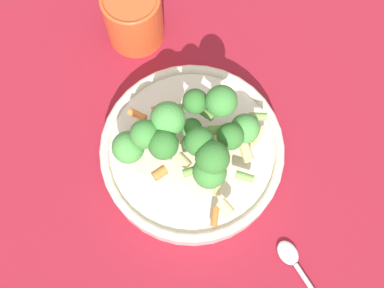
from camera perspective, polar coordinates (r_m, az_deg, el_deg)
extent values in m
plane|color=maroon|center=(0.79, 0.00, -1.35)|extent=(3.00, 3.00, 0.00)
cylinder|color=beige|center=(0.77, 0.00, -0.97)|extent=(0.26, 0.26, 0.04)
torus|color=beige|center=(0.75, 0.00, -0.57)|extent=(0.26, 0.26, 0.01)
cylinder|color=#8CB766|center=(0.75, 5.49, 1.04)|extent=(0.01, 0.01, 0.01)
sphere|color=#479342|center=(0.72, 5.67, 1.66)|extent=(0.04, 0.04, 0.04)
cylinder|color=#8CB766|center=(0.70, 1.03, -0.18)|extent=(0.01, 0.01, 0.02)
sphere|color=#33722D|center=(0.67, 1.06, 0.46)|extent=(0.04, 0.04, 0.04)
cylinder|color=#8CB766|center=(0.71, 3.04, 3.72)|extent=(0.01, 0.01, 0.02)
sphere|color=#3D8438|center=(0.69, 3.16, 4.60)|extent=(0.04, 0.04, 0.04)
cylinder|color=#8CB766|center=(0.69, 2.44, -1.92)|extent=(0.02, 0.02, 0.02)
sphere|color=#33722D|center=(0.66, 2.53, -1.28)|extent=(0.04, 0.04, 0.04)
cylinder|color=#8CB766|center=(0.70, -4.95, 0.45)|extent=(0.01, 0.01, 0.01)
sphere|color=#3D8438|center=(0.68, -5.11, 1.05)|extent=(0.04, 0.04, 0.04)
cylinder|color=#8CB766|center=(0.73, -6.56, -1.03)|extent=(0.02, 0.02, 0.02)
sphere|color=#479342|center=(0.70, -6.82, -0.35)|extent=(0.04, 0.04, 0.04)
cylinder|color=#8CB766|center=(0.74, -0.04, 1.17)|extent=(0.01, 0.01, 0.01)
sphere|color=#479342|center=(0.72, -0.04, 1.67)|extent=(0.03, 0.03, 0.03)
cylinder|color=#8CB766|center=(0.71, -2.49, 1.84)|extent=(0.02, 0.02, 0.02)
sphere|color=#479342|center=(0.68, -2.60, 2.70)|extent=(0.05, 0.05, 0.05)
cylinder|color=#8CB766|center=(0.70, -2.98, -0.65)|extent=(0.01, 0.01, 0.01)
sphere|color=#33722D|center=(0.67, -3.08, -0.07)|extent=(0.04, 0.04, 0.04)
cylinder|color=#8CB766|center=(0.70, 1.83, -3.56)|extent=(0.02, 0.02, 0.02)
sphere|color=#3D8438|center=(0.68, 1.90, -2.98)|extent=(0.04, 0.04, 0.04)
cylinder|color=#8CB766|center=(0.73, 3.98, 0.20)|extent=(0.01, 0.01, 0.02)
sphere|color=#33722D|center=(0.70, 4.12, 0.82)|extent=(0.04, 0.04, 0.04)
cylinder|color=#8CB766|center=(0.72, 0.34, 3.89)|extent=(0.01, 0.01, 0.02)
sphere|color=#33722D|center=(0.70, 0.35, 4.57)|extent=(0.03, 0.03, 0.03)
cylinder|color=#8CB766|center=(0.74, 0.48, -0.34)|extent=(0.01, 0.01, 0.01)
sphere|color=#33722D|center=(0.72, 0.49, 0.06)|extent=(0.03, 0.03, 0.03)
cylinder|color=#729E4C|center=(0.73, -2.89, -1.05)|extent=(0.02, 0.02, 0.01)
cylinder|color=beige|center=(0.72, 2.72, -4.57)|extent=(0.02, 0.03, 0.01)
cylinder|color=#729E4C|center=(0.72, 2.77, 1.48)|extent=(0.03, 0.03, 0.01)
cylinder|color=#729E4C|center=(0.71, -3.05, -0.52)|extent=(0.03, 0.01, 0.01)
cylinder|color=beige|center=(0.70, 3.60, -6.75)|extent=(0.02, 0.02, 0.01)
cylinder|color=orange|center=(0.72, 2.45, -7.74)|extent=(0.02, 0.02, 0.01)
cylinder|color=#729E4C|center=(0.72, 5.62, -3.49)|extent=(0.02, 0.03, 0.01)
cylinder|color=orange|center=(0.73, -5.84, 3.12)|extent=(0.02, 0.03, 0.01)
cylinder|color=#729E4C|center=(0.74, 7.03, 2.93)|extent=(0.03, 0.02, 0.01)
cylinder|color=#729E4C|center=(0.73, -1.32, 3.36)|extent=(0.02, 0.02, 0.01)
cylinder|color=orange|center=(0.73, 3.37, 0.01)|extent=(0.02, 0.02, 0.01)
cylinder|color=#729E4C|center=(0.72, 1.62, 3.23)|extent=(0.02, 0.02, 0.01)
cylinder|color=orange|center=(0.69, 1.66, -2.39)|extent=(0.02, 0.02, 0.01)
cylinder|color=#729E4C|center=(0.70, -0.02, -2.89)|extent=(0.03, 0.02, 0.01)
cylinder|color=beige|center=(0.73, 5.81, -0.85)|extent=(0.02, 0.03, 0.01)
cylinder|color=orange|center=(0.69, -3.46, -3.10)|extent=(0.02, 0.01, 0.01)
cylinder|color=beige|center=(0.75, 7.12, 0.84)|extent=(0.03, 0.02, 0.01)
cylinder|color=orange|center=(0.74, -3.33, 3.65)|extent=(0.03, 0.02, 0.01)
cylinder|color=beige|center=(0.74, -3.12, 1.56)|extent=(0.03, 0.02, 0.01)
cylinder|color=beige|center=(0.71, -0.94, -1.78)|extent=(0.02, 0.02, 0.01)
cylinder|color=#CC4C23|center=(0.83, -6.26, 13.36)|extent=(0.09, 0.09, 0.10)
ellipsoid|color=silver|center=(0.77, 10.19, -11.35)|extent=(0.03, 0.04, 0.01)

